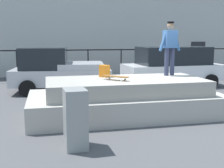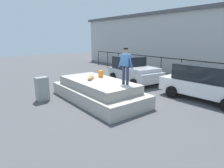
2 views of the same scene
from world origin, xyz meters
TOP-DOWN VIEW (x-y plane):
  - ground_plane at (0.00, 0.00)m, footprint 60.00×60.00m
  - concrete_ledge at (-0.89, -0.33)m, footprint 5.55×2.59m
  - skateboarder at (0.68, 0.18)m, footprint 0.81×0.34m
  - skateboard at (-1.24, -0.50)m, footprint 0.71×0.71m
  - backpack at (-1.41, 0.25)m, footprint 0.33×0.34m
  - car_silver_pickup_near at (-2.66, 3.96)m, footprint 4.26×2.61m
  - car_white_hatchback_mid at (2.60, 4.15)m, footprint 4.63×2.39m
  - utility_box at (-2.59, -2.64)m, footprint 0.47×0.62m
  - fence_row at (0.00, 7.27)m, footprint 24.06×0.06m

SIDE VIEW (x-z plane):
  - ground_plane at x=0.00m, z-range 0.00..0.00m
  - concrete_ledge at x=-0.89m, z-range -0.05..1.02m
  - utility_box at x=-2.59m, z-range 0.00..1.23m
  - car_silver_pickup_near at x=-2.66m, z-range -0.01..1.84m
  - car_white_hatchback_mid at x=2.60m, z-range 0.05..1.89m
  - fence_row at x=0.00m, z-range 0.32..1.97m
  - skateboard at x=-1.24m, z-range 1.11..1.23m
  - backpack at x=-1.41m, z-range 1.07..1.43m
  - skateboarder at x=0.68m, z-range 1.20..2.88m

